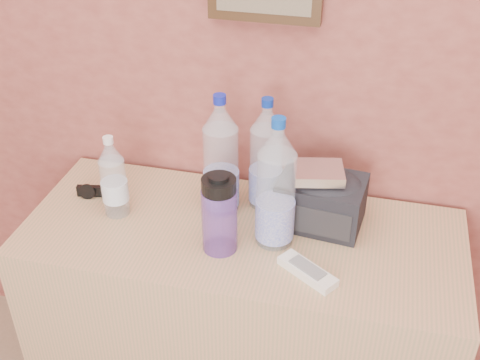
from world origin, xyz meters
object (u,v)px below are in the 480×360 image
pet_large_c (221,161)px  sunglasses (99,191)px  ac_remote (307,271)px  pet_large_b (266,159)px  pet_large_d (276,190)px  toiletry_bag (321,199)px  dresser (241,328)px  pet_small (114,181)px  foil_packet (319,173)px  nalgene_bottle (219,213)px

pet_large_c → sunglasses: (-0.37, -0.03, -0.14)m
ac_remote → pet_large_b: bearing=154.7°
pet_large_d → sunglasses: 0.58m
pet_large_c → ac_remote: bearing=-38.5°
toiletry_bag → pet_large_c: bearing=-173.9°
pet_large_b → pet_large_c: 0.13m
sunglasses → toiletry_bag: (0.66, 0.03, 0.06)m
dresser → pet_large_c: 0.55m
dresser → sunglasses: 0.61m
pet_small → toiletry_bag: pet_small is taller
foil_packet → dresser: bearing=-156.6°
ac_remote → foil_packet: (-0.01, 0.21, 0.16)m
pet_large_b → foil_packet: pet_large_b is taller
dresser → foil_packet: foil_packet is taller
toiletry_bag → pet_small: bearing=-164.6°
pet_large_d → foil_packet: pet_large_d is taller
pet_large_b → toiletry_bag: pet_large_b is taller
foil_packet → pet_small: bearing=-171.7°
dresser → nalgene_bottle: bearing=-115.8°
pet_small → sunglasses: 0.14m
dresser → toiletry_bag: size_ratio=5.28×
pet_small → sunglasses: pet_small is taller
ac_remote → toiletry_bag: toiletry_bag is taller
pet_large_d → sunglasses: (-0.55, 0.08, -0.15)m
sunglasses → foil_packet: bearing=-9.2°
pet_small → nalgene_bottle: 0.34m
nalgene_bottle → toiletry_bag: size_ratio=0.99×
pet_large_c → ac_remote: 0.39m
pet_large_c → pet_large_d: 0.21m
pet_large_d → nalgene_bottle: 0.16m
pet_large_b → dresser: bearing=-103.0°
pet_large_b → pet_large_d: pet_large_d is taller
pet_large_b → sunglasses: pet_large_b is taller
pet_small → sunglasses: (-0.09, 0.06, -0.09)m
pet_large_b → toiletry_bag: 0.19m
foil_packet → nalgene_bottle: bearing=-144.7°
sunglasses → ac_remote: size_ratio=0.79×
pet_large_c → pet_large_b: bearing=24.7°
pet_large_c → foil_packet: pet_large_c is taller
dresser → pet_large_d: size_ratio=3.29×
pet_large_d → ac_remote: (0.11, -0.12, -0.15)m
dresser → pet_small: (-0.37, 0.00, 0.49)m
pet_large_b → pet_large_d: 0.18m
dresser → nalgene_bottle: (-0.04, -0.08, 0.49)m
pet_large_b → foil_packet: size_ratio=2.58×
dresser → pet_large_b: (0.03, 0.15, 0.53)m
dresser → pet_large_b: bearing=77.0°
sunglasses → pet_large_c: bearing=-6.1°
pet_large_b → pet_small: pet_large_b is taller
pet_large_d → pet_small: pet_large_d is taller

